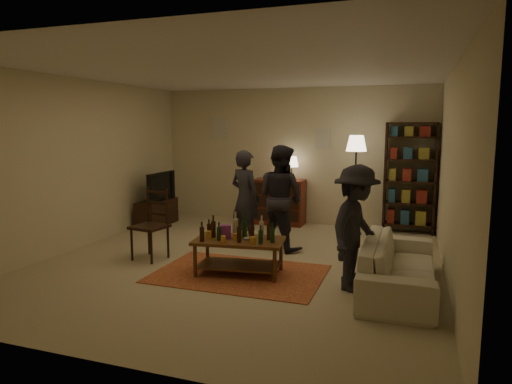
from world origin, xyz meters
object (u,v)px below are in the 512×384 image
at_px(bookshelf, 410,177).
at_px(floor_lamp, 356,150).
at_px(dining_chair, 152,221).
at_px(person_right, 281,198).
at_px(sofa, 399,265).
at_px(person_left, 245,198).
at_px(tv_stand, 157,206).
at_px(person_by_sofa, 356,228).
at_px(coffee_table, 239,243).
at_px(dresser, 280,201).

distance_m(bookshelf, floor_lamp, 1.14).
height_order(dining_chair, person_right, person_right).
relative_size(sofa, person_left, 1.33).
height_order(tv_stand, person_by_sofa, person_by_sofa).
xyz_separation_m(coffee_table, person_right, (0.16, 1.41, 0.41)).
bearing_deg(sofa, bookshelf, -0.82).
distance_m(person_left, person_right, 0.61).
distance_m(coffee_table, tv_stand, 3.49).
xyz_separation_m(coffee_table, tv_stand, (-2.63, 2.29, -0.04)).
bearing_deg(coffee_table, dining_chair, 169.24).
height_order(dresser, person_left, person_left).
height_order(tv_stand, bookshelf, bookshelf).
bearing_deg(floor_lamp, person_right, -125.53).
relative_size(bookshelf, person_by_sofa, 1.34).
bearing_deg(person_right, tv_stand, 6.50).
relative_size(bookshelf, sofa, 0.97).
bearing_deg(coffee_table, bookshelf, 57.75).
bearing_deg(tv_stand, sofa, -25.34).
bearing_deg(sofa, person_left, 61.28).
xyz_separation_m(tv_stand, person_by_sofa, (4.14, -2.37, 0.37)).
distance_m(bookshelf, person_left, 3.12).
height_order(coffee_table, dresser, dresser).
xyz_separation_m(coffee_table, dresser, (-0.38, 3.20, 0.06)).
height_order(coffee_table, dining_chair, dining_chair).
relative_size(dining_chair, person_by_sofa, 0.70).
distance_m(bookshelf, person_by_sofa, 3.40).
distance_m(coffee_table, floor_lamp, 3.21).
distance_m(floor_lamp, person_left, 2.22).
bearing_deg(bookshelf, dresser, -178.43).
bearing_deg(floor_lamp, bookshelf, 27.56).
relative_size(dining_chair, dresser, 0.77).
bearing_deg(coffee_table, dresser, 96.70).
xyz_separation_m(dresser, person_left, (-0.07, -1.76, 0.31)).
bearing_deg(dresser, bookshelf, 1.57).
distance_m(tv_stand, person_left, 2.37).
height_order(floor_lamp, person_left, floor_lamp).
xyz_separation_m(dining_chair, tv_stand, (-1.15, 2.01, -0.17)).
distance_m(dresser, sofa, 3.93).
bearing_deg(tv_stand, person_by_sofa, -29.74).
bearing_deg(bookshelf, dining_chair, -139.82).
bearing_deg(coffee_table, person_left, 107.30).
relative_size(floor_lamp, person_by_sofa, 1.19).
height_order(dresser, person_right, person_right).
bearing_deg(bookshelf, person_left, -143.90).
distance_m(coffee_table, dining_chair, 1.51).
height_order(coffee_table, bookshelf, bookshelf).
relative_size(coffee_table, dining_chair, 1.17).
xyz_separation_m(bookshelf, person_right, (-1.90, -1.86, -0.21)).
bearing_deg(bookshelf, sofa, -90.82).
relative_size(dining_chair, bookshelf, 0.52).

